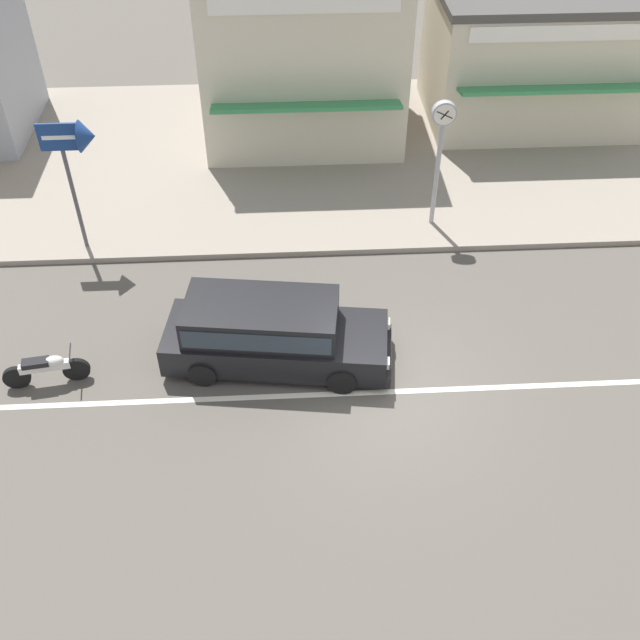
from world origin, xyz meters
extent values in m
plane|color=#544F47|center=(0.00, 0.00, 0.00)|extent=(160.00, 160.00, 0.00)
cube|color=silver|center=(0.00, 0.00, 0.00)|extent=(50.40, 0.14, 0.01)
cube|color=gray|center=(0.00, 9.77, 0.07)|extent=(68.00, 10.00, 0.15)
cube|color=black|center=(-2.17, 1.09, 0.52)|extent=(4.88, 2.32, 0.70)
cube|color=black|center=(-2.46, 1.13, 1.21)|extent=(3.34, 1.95, 0.70)
cube|color=#28333D|center=(-2.46, 1.13, 1.21)|extent=(3.22, 1.97, 0.45)
cube|color=black|center=(0.21, 0.78, 0.31)|extent=(0.34, 1.69, 0.28)
cube|color=white|center=(0.25, 1.38, 0.67)|extent=(0.11, 0.25, 0.14)
cube|color=white|center=(0.10, 0.18, 0.67)|extent=(0.11, 0.25, 0.14)
cylinder|color=black|center=(-0.62, 1.71, 0.30)|extent=(0.62, 0.30, 0.60)
cylinder|color=black|center=(-0.84, 0.09, 0.30)|extent=(0.62, 0.30, 0.60)
cylinder|color=black|center=(-3.51, 2.09, 0.30)|extent=(0.62, 0.30, 0.60)
cylinder|color=black|center=(-3.72, 0.47, 0.30)|extent=(0.62, 0.30, 0.60)
cylinder|color=black|center=(-6.38, 0.74, 0.28)|extent=(0.57, 0.18, 0.56)
cylinder|color=black|center=(-7.57, 0.57, 0.28)|extent=(0.57, 0.18, 0.56)
cube|color=silver|center=(-6.98, 0.66, 0.48)|extent=(1.03, 0.29, 0.18)
cube|color=black|center=(-7.13, 0.64, 0.62)|extent=(0.57, 0.32, 0.12)
ellipsoid|color=silver|center=(-6.77, 0.69, 0.60)|extent=(0.43, 0.29, 0.22)
cylinder|color=#232326|center=(-6.41, 0.74, 0.78)|extent=(0.11, 0.56, 0.03)
cylinder|color=#9E9EA3|center=(2.00, 5.92, 1.57)|extent=(0.12, 0.12, 2.83)
cylinder|color=#9E9EA3|center=(2.00, 5.92, 3.28)|extent=(0.60, 0.18, 0.60)
cylinder|color=white|center=(2.00, 5.82, 3.28)|extent=(0.52, 0.02, 0.52)
cylinder|color=white|center=(2.00, 6.01, 3.28)|extent=(0.52, 0.02, 0.52)
cube|color=black|center=(2.00, 5.81, 3.28)|extent=(0.19, 0.01, 0.23)
cube|color=black|center=(2.00, 5.81, 3.28)|extent=(0.40, 0.01, 0.20)
cylinder|color=#4C4C51|center=(-7.00, 5.36, 1.52)|extent=(0.10, 0.10, 2.74)
cube|color=navy|center=(-7.00, 5.32, 3.23)|extent=(0.95, 0.06, 0.68)
cone|color=navy|center=(-6.35, 5.32, 3.23)|extent=(0.36, 0.75, 0.75)
cube|color=white|center=(-7.00, 5.29, 3.23)|extent=(0.76, 0.01, 0.10)
cube|color=beige|center=(6.00, 11.90, 2.06)|extent=(6.29, 4.40, 3.83)
cube|color=#33844C|center=(6.00, 9.35, 2.20)|extent=(5.66, 0.90, 0.28)
cube|color=white|center=(6.00, 9.68, 3.68)|extent=(5.35, 0.08, 0.44)
cube|color=beige|center=(-1.20, 11.63, 2.63)|extent=(5.81, 5.23, 4.95)
cube|color=#33844C|center=(-1.20, 8.67, 2.20)|extent=(5.23, 0.90, 0.28)
cube|color=white|center=(-1.20, 9.00, 4.80)|extent=(4.94, 0.08, 0.44)
camera|label=1|loc=(-1.87, -10.50, 11.54)|focal=42.00mm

